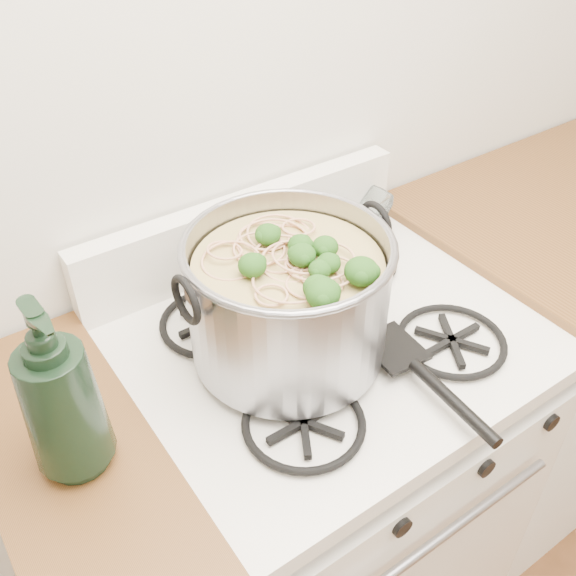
% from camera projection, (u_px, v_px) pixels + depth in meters
% --- Properties ---
extents(gas_range, '(0.76, 0.66, 0.92)m').
position_uv_depth(gas_range, '(323.00, 482.00, 1.51)').
color(gas_range, white).
rests_on(gas_range, ground).
extents(counter_right, '(1.00, 0.65, 0.92)m').
position_uv_depth(counter_right, '(560.00, 330.00, 1.89)').
color(counter_right, silver).
rests_on(counter_right, ground).
extents(stock_pot, '(0.38, 0.35, 0.24)m').
position_uv_depth(stock_pot, '(288.00, 299.00, 1.09)').
color(stock_pot, gray).
rests_on(stock_pot, gas_range).
extents(spatula, '(0.31, 0.33, 0.02)m').
position_uv_depth(spatula, '(394.00, 345.00, 1.15)').
color(spatula, black).
rests_on(spatula, gas_range).
extents(glass_bowl, '(0.14, 0.14, 0.03)m').
position_uv_depth(glass_bowl, '(325.00, 223.00, 1.46)').
color(glass_bowl, white).
rests_on(glass_bowl, gas_range).
extents(bottle, '(0.13, 0.13, 0.31)m').
position_uv_depth(bottle, '(58.00, 391.00, 0.88)').
color(bottle, black).
rests_on(bottle, counter_left).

